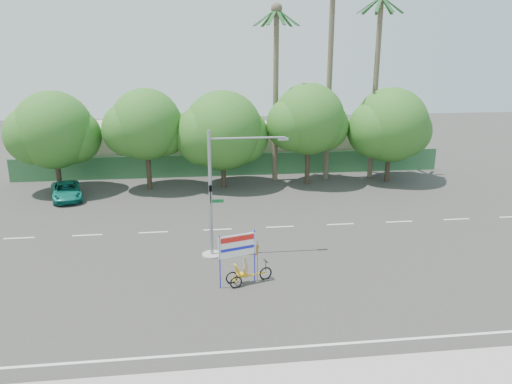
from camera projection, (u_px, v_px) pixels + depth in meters
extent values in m
plane|color=#33302D|center=(267.00, 286.00, 24.16)|extent=(120.00, 120.00, 0.00)
cube|color=#336B3D|center=(232.00, 165.00, 44.35)|extent=(38.00, 0.08, 2.00)
cube|color=#B8AF92|center=(123.00, 147.00, 47.18)|extent=(12.00, 8.00, 4.00)
cube|color=#B8AF92|center=(309.00, 144.00, 49.34)|extent=(14.00, 8.00, 3.60)
cylinder|color=#473828|center=(58.00, 170.00, 39.16)|extent=(0.40, 0.40, 3.52)
sphere|color=#285819|center=(53.00, 130.00, 38.26)|extent=(6.00, 6.00, 6.00)
sphere|color=#285819|center=(73.00, 136.00, 38.86)|extent=(4.32, 4.32, 4.32)
sphere|color=#285819|center=(35.00, 135.00, 37.95)|extent=(4.56, 4.56, 4.56)
cylinder|color=#473828|center=(149.00, 167.00, 39.95)|extent=(0.40, 0.40, 3.74)
sphere|color=#285819|center=(146.00, 124.00, 38.99)|extent=(5.60, 5.60, 5.60)
sphere|color=#285819|center=(163.00, 131.00, 39.59)|extent=(4.03, 4.03, 4.03)
sphere|color=#285819|center=(129.00, 129.00, 38.70)|extent=(4.26, 4.26, 4.26)
cylinder|color=#473828|center=(223.00, 167.00, 40.72)|extent=(0.40, 0.40, 3.30)
sphere|color=#285819|center=(223.00, 131.00, 39.87)|extent=(6.40, 6.40, 6.40)
sphere|color=#285819|center=(240.00, 136.00, 40.47)|extent=(4.61, 4.61, 4.61)
sphere|color=#285819|center=(205.00, 135.00, 39.55)|extent=(4.86, 4.86, 4.86)
cylinder|color=#473828|center=(307.00, 161.00, 41.45)|extent=(0.40, 0.40, 3.87)
sphere|color=#285819|center=(309.00, 119.00, 40.46)|extent=(5.80, 5.80, 5.80)
sphere|color=#285819|center=(323.00, 126.00, 41.07)|extent=(4.18, 4.18, 4.18)
sphere|color=#285819|center=(293.00, 124.00, 40.17)|extent=(4.41, 4.41, 4.41)
cylinder|color=#473828|center=(388.00, 162.00, 42.33)|extent=(0.40, 0.40, 3.43)
sphere|color=#285819|center=(391.00, 125.00, 41.45)|extent=(6.20, 6.20, 6.20)
sphere|color=#285819|center=(405.00, 131.00, 42.06)|extent=(4.46, 4.46, 4.46)
sphere|color=#285819|center=(376.00, 130.00, 41.14)|extent=(4.71, 4.71, 4.71)
cylinder|color=#70604C|center=(329.00, 79.00, 41.26)|extent=(0.44, 0.44, 17.00)
cylinder|color=#70604C|center=(375.00, 91.00, 42.01)|extent=(0.44, 0.44, 15.00)
cube|color=#1C4C21|center=(392.00, 5.00, 40.19)|extent=(1.91, 0.28, 1.36)
cube|color=#1C4C21|center=(387.00, 5.00, 40.74)|extent=(1.65, 1.44, 1.36)
cube|color=#1C4C21|center=(379.00, 6.00, 40.98)|extent=(0.61, 1.93, 1.36)
cube|color=#1C4C21|center=(372.00, 5.00, 40.80)|extent=(1.20, 1.80, 1.36)
cube|color=#1C4C21|center=(369.00, 5.00, 40.28)|extent=(1.89, 0.92, 1.36)
cube|color=#1C4C21|center=(372.00, 4.00, 39.67)|extent=(1.89, 0.92, 1.36)
cube|color=#1C4C21|center=(379.00, 4.00, 39.25)|extent=(1.20, 1.80, 1.36)
cube|color=#1C4C21|center=(387.00, 4.00, 39.22)|extent=(0.61, 1.93, 1.36)
cube|color=#1C4C21|center=(392.00, 4.00, 39.59)|extent=(1.65, 1.44, 1.36)
cylinder|color=#70604C|center=(276.00, 98.00, 41.16)|extent=(0.44, 0.44, 14.00)
sphere|color=#70604C|center=(277.00, 8.00, 39.18)|extent=(0.90, 0.90, 0.90)
cube|color=#1C4C21|center=(288.00, 17.00, 39.48)|extent=(1.91, 0.28, 1.36)
cube|color=#1C4C21|center=(284.00, 18.00, 40.03)|extent=(1.65, 1.44, 1.36)
cube|color=#1C4C21|center=(277.00, 18.00, 40.27)|extent=(0.61, 1.93, 1.36)
cube|color=#1C4C21|center=(269.00, 18.00, 40.09)|extent=(1.20, 1.80, 1.36)
cube|color=#1C4C21|center=(265.00, 17.00, 39.57)|extent=(1.89, 0.92, 1.36)
cube|color=#1C4C21|center=(266.00, 17.00, 38.96)|extent=(1.89, 0.92, 1.36)
cube|color=#1C4C21|center=(272.00, 17.00, 38.54)|extent=(1.20, 1.80, 1.36)
cube|color=#1C4C21|center=(281.00, 17.00, 38.50)|extent=(0.61, 1.93, 1.36)
cube|color=#1C4C21|center=(287.00, 17.00, 38.88)|extent=(1.65, 1.44, 1.36)
cylinder|color=gray|center=(212.00, 254.00, 27.66)|extent=(1.10, 1.10, 0.10)
cylinder|color=gray|center=(210.00, 195.00, 26.69)|extent=(0.18, 0.18, 7.00)
cylinder|color=gray|center=(247.00, 138.00, 26.06)|extent=(4.00, 0.10, 0.10)
cube|color=gray|center=(283.00, 139.00, 26.31)|extent=(0.55, 0.20, 0.12)
imported|color=black|center=(211.00, 194.00, 26.45)|extent=(0.16, 0.20, 1.00)
cube|color=#14662D|center=(217.00, 201.00, 26.83)|extent=(0.70, 0.04, 0.18)
torus|color=black|center=(266.00, 273.00, 24.80)|extent=(0.67, 0.27, 0.68)
torus|color=black|center=(232.00, 278.00, 24.39)|extent=(0.63, 0.26, 0.63)
torus|color=black|center=(236.00, 282.00, 23.90)|extent=(0.63, 0.26, 0.63)
cube|color=gold|center=(250.00, 275.00, 24.45)|extent=(1.64, 0.56, 0.06)
cube|color=gold|center=(234.00, 280.00, 24.14)|extent=(0.23, 0.59, 0.05)
cube|color=gold|center=(242.00, 274.00, 24.26)|extent=(0.60, 0.55, 0.06)
cube|color=gold|center=(237.00, 270.00, 24.07)|extent=(0.34, 0.47, 0.54)
cylinder|color=black|center=(266.00, 266.00, 24.69)|extent=(0.04, 0.04, 0.55)
cube|color=black|center=(266.00, 261.00, 24.61)|extent=(0.17, 0.44, 0.04)
imported|color=#CCB284|center=(245.00, 267.00, 24.21)|extent=(0.36, 0.45, 1.08)
cylinder|color=#1C1FD5|center=(220.00, 262.00, 23.57)|extent=(0.07, 0.07, 2.70)
cylinder|color=#1C1FD5|center=(255.00, 256.00, 24.27)|extent=(0.07, 0.07, 2.70)
cube|color=white|center=(237.00, 245.00, 23.72)|extent=(1.83, 0.60, 1.10)
cube|color=red|center=(238.00, 239.00, 23.59)|extent=(1.63, 0.51, 0.26)
cube|color=#1C1FD5|center=(238.00, 249.00, 23.74)|extent=(1.63, 0.51, 0.14)
cylinder|color=black|center=(257.00, 261.00, 24.42)|extent=(0.02, 0.02, 2.10)
cube|color=red|center=(251.00, 250.00, 24.10)|extent=(0.85, 0.28, 0.66)
imported|color=#107264|center=(66.00, 191.00, 37.67)|extent=(3.26, 4.92, 1.26)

